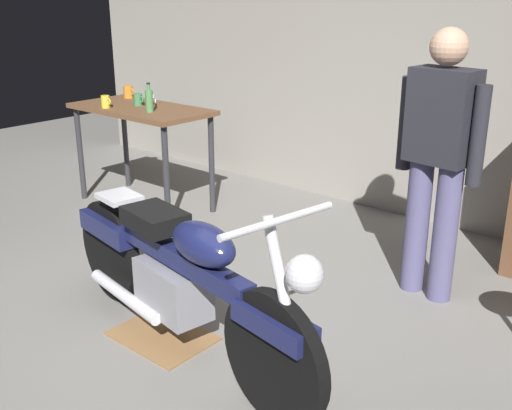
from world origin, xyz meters
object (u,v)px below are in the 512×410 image
motorcycle (178,274)px  person_standing (438,155)px  mug_green_speckled (138,100)px  bottle (149,100)px  mug_orange_travel (128,92)px  mug_white_ceramic (150,101)px  mug_yellow_tall (106,102)px

motorcycle → person_standing: size_ratio=1.30×
mug_green_speckled → bottle: (0.31, -0.13, 0.05)m
person_standing → mug_orange_travel: 3.16m
mug_green_speckled → person_standing: bearing=0.4°
person_standing → mug_white_ceramic: size_ratio=14.44×
mug_green_speckled → bottle: size_ratio=0.46×
mug_white_ceramic → bottle: 0.24m
person_standing → mug_orange_travel: (-3.16, 0.18, 0.03)m
person_standing → mug_white_ceramic: bearing=5.9°
mug_green_speckled → mug_white_ceramic: mug_green_speckled is taller
person_standing → mug_orange_travel: bearing=2.8°
bottle → mug_orange_travel: bearing=154.6°
bottle → mug_white_ceramic: bearing=137.8°
person_standing → mug_yellow_tall: 2.91m
mug_yellow_tall → bottle: (0.43, 0.12, 0.04)m
bottle → mug_yellow_tall: bearing=-163.9°
mug_green_speckled → mug_yellow_tall: size_ratio=1.03×
mug_yellow_tall → bottle: bearing=16.1°
motorcycle → mug_yellow_tall: size_ratio=19.89×
mug_white_ceramic → person_standing: bearing=-0.2°
mug_white_ceramic → bottle: size_ratio=0.48×
motorcycle → bottle: bearing=152.7°
mug_orange_travel → mug_white_ceramic: 0.54m
motorcycle → bottle: size_ratio=9.00×
person_standing → bottle: 2.48m
person_standing → mug_white_ceramic: person_standing is taller
mug_yellow_tall → mug_orange_travel: 0.52m
person_standing → bottle: bearing=9.5°
person_standing → mug_green_speckled: bearing=6.5°
mug_green_speckled → mug_yellow_tall: (-0.12, -0.25, 0.00)m
mug_green_speckled → mug_orange_travel: bearing=152.7°
motorcycle → mug_white_ceramic: bearing=152.2°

